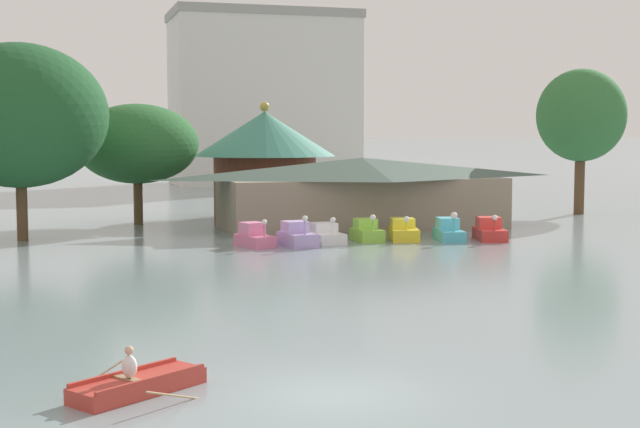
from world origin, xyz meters
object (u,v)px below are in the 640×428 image
pedal_boat_red (490,231)px  green_roof_pavilion (265,156)px  pedal_boat_lavender (297,236)px  boathouse (362,191)px  shoreline_tree_tall_left (19,116)px  pedal_boat_yellow (403,231)px  background_building_block (263,98)px  shoreline_tree_right (581,116)px  pedal_boat_white (325,235)px  pedal_boat_cyan (449,231)px  pedal_boat_lime (367,232)px  shoreline_tree_mid (137,144)px  pedal_boat_pink (254,237)px  rowboat_with_rower (138,384)px

pedal_boat_red → green_roof_pavilion: green_roof_pavilion is taller
pedal_boat_lavender → boathouse: bearing=133.1°
shoreline_tree_tall_left → pedal_boat_yellow: bearing=-15.1°
pedal_boat_yellow → pedal_boat_red: (4.87, -1.42, 0.02)m
shoreline_tree_tall_left → background_building_block: (26.52, 53.67, 3.16)m
pedal_boat_red → shoreline_tree_right: (14.39, 13.37, 7.04)m
pedal_boat_white → pedal_boat_cyan: pedal_boat_cyan is taller
pedal_boat_lavender → pedal_boat_lime: pedal_boat_lavender is taller
pedal_boat_red → green_roof_pavilion: size_ratio=0.31×
pedal_boat_red → shoreline_tree_mid: 24.58m
pedal_boat_lavender → pedal_boat_lime: size_ratio=1.19×
pedal_boat_pink → green_roof_pavilion: 17.22m
green_roof_pavilion → background_building_block: size_ratio=0.47×
pedal_boat_lime → green_roof_pavilion: bearing=-171.8°
pedal_boat_red → shoreline_tree_right: 20.86m
green_roof_pavilion → shoreline_tree_right: bearing=-8.6°
pedal_boat_white → shoreline_tree_right: (24.10, 12.14, 7.11)m
shoreline_tree_right → background_building_block: (-14.22, 47.52, 2.86)m
pedal_boat_white → pedal_boat_yellow: size_ratio=0.85×
pedal_boat_white → shoreline_tree_mid: 17.17m
pedal_boat_lime → background_building_block: background_building_block is taller
pedal_boat_lavender → rowboat_with_rower: bearing=-30.5°
pedal_boat_cyan → shoreline_tree_tall_left: size_ratio=0.27×
shoreline_tree_mid → shoreline_tree_right: 33.52m
rowboat_with_rower → shoreline_tree_right: size_ratio=0.31×
pedal_boat_lime → shoreline_tree_tall_left: size_ratio=0.21×
shoreline_tree_tall_left → pedal_boat_lime: bearing=-16.6°
pedal_boat_lime → shoreline_tree_right: size_ratio=0.21×
rowboat_with_rower → pedal_boat_lime: 31.72m
rowboat_with_rower → shoreline_tree_mid: (3.61, 40.89, 5.28)m
pedal_boat_pink → shoreline_tree_mid: shoreline_tree_mid is taller
pedal_boat_lavender → shoreline_tree_right: (26.03, 13.05, 7.01)m
shoreline_tree_mid → shoreline_tree_right: shoreline_tree_right is taller
pedal_boat_pink → shoreline_tree_mid: bearing=-178.7°
pedal_boat_pink → shoreline_tree_tall_left: 15.49m
pedal_boat_yellow → pedal_boat_lavender: bearing=-66.7°
boathouse → shoreline_tree_tall_left: (-21.28, -1.22, 4.83)m
shoreline_tree_tall_left → green_roof_pavilion: bearing=30.4°
rowboat_with_rower → pedal_boat_cyan: pedal_boat_cyan is taller
background_building_block → pedal_boat_pink: bearing=-103.2°
pedal_boat_white → pedal_boat_red: size_ratio=0.84×
pedal_boat_lavender → pedal_boat_white: bearing=107.3°
pedal_boat_cyan → boathouse: (-2.66, 7.98, 1.90)m
background_building_block → pedal_boat_red: bearing=-90.2°
pedal_boat_cyan → shoreline_tree_right: shoreline_tree_right is taller
green_roof_pavilion → background_building_block: background_building_block is taller
shoreline_tree_right → background_building_block: bearing=106.7°
pedal_boat_white → pedal_boat_lime: (2.59, 0.27, 0.07)m
pedal_boat_yellow → background_building_block: size_ratio=0.14×
pedal_boat_pink → rowboat_with_rower: bearing=-36.7°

